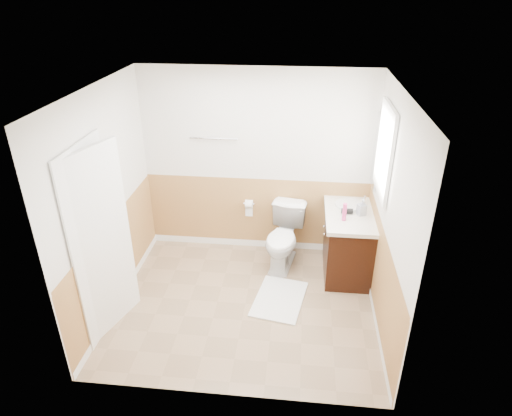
# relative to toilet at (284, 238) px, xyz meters

# --- Properties ---
(floor) EXTENTS (3.00, 3.00, 0.00)m
(floor) POSITION_rel_toilet_xyz_m (-0.40, -0.88, -0.40)
(floor) COLOR #8C7051
(floor) RESTS_ON ground
(ceiling) EXTENTS (3.00, 3.00, 0.00)m
(ceiling) POSITION_rel_toilet_xyz_m (-0.40, -0.88, 2.10)
(ceiling) COLOR white
(ceiling) RESTS_ON floor
(wall_back) EXTENTS (3.00, 0.00, 3.00)m
(wall_back) POSITION_rel_toilet_xyz_m (-0.40, 0.42, 0.85)
(wall_back) COLOR silver
(wall_back) RESTS_ON floor
(wall_front) EXTENTS (3.00, 0.00, 3.00)m
(wall_front) POSITION_rel_toilet_xyz_m (-0.40, -2.18, 0.85)
(wall_front) COLOR silver
(wall_front) RESTS_ON floor
(wall_left) EXTENTS (0.00, 3.00, 3.00)m
(wall_left) POSITION_rel_toilet_xyz_m (-1.90, -0.88, 0.85)
(wall_left) COLOR silver
(wall_left) RESTS_ON floor
(wall_right) EXTENTS (0.00, 3.00, 3.00)m
(wall_right) POSITION_rel_toilet_xyz_m (1.10, -0.88, 0.85)
(wall_right) COLOR silver
(wall_right) RESTS_ON floor
(wainscot_back) EXTENTS (3.00, 0.00, 3.00)m
(wainscot_back) POSITION_rel_toilet_xyz_m (-0.40, 0.41, 0.10)
(wainscot_back) COLOR #B87F49
(wainscot_back) RESTS_ON floor
(wainscot_front) EXTENTS (3.00, 0.00, 3.00)m
(wainscot_front) POSITION_rel_toilet_xyz_m (-0.40, -2.17, 0.10)
(wainscot_front) COLOR #B87F49
(wainscot_front) RESTS_ON floor
(wainscot_left) EXTENTS (0.00, 2.60, 2.60)m
(wainscot_left) POSITION_rel_toilet_xyz_m (-1.88, -0.88, 0.10)
(wainscot_left) COLOR #B87F49
(wainscot_left) RESTS_ON floor
(wainscot_right) EXTENTS (0.00, 2.60, 2.60)m
(wainscot_right) POSITION_rel_toilet_xyz_m (1.09, -0.88, 0.10)
(wainscot_right) COLOR #B87F49
(wainscot_right) RESTS_ON floor
(toilet) EXTENTS (0.58, 0.85, 0.80)m
(toilet) POSITION_rel_toilet_xyz_m (0.00, 0.00, 0.00)
(toilet) COLOR white
(toilet) RESTS_ON floor
(bath_mat) EXTENTS (0.68, 0.88, 0.02)m
(bath_mat) POSITION_rel_toilet_xyz_m (0.00, -0.76, -0.39)
(bath_mat) COLOR white
(bath_mat) RESTS_ON floor
(vanity_cabinet) EXTENTS (0.55, 1.10, 0.80)m
(vanity_cabinet) POSITION_rel_toilet_xyz_m (0.82, 0.00, 0.00)
(vanity_cabinet) COLOR black
(vanity_cabinet) RESTS_ON floor
(vanity_knob_left) EXTENTS (0.03, 0.03, 0.03)m
(vanity_knob_left) POSITION_rel_toilet_xyz_m (0.52, -0.10, 0.15)
(vanity_knob_left) COLOR silver
(vanity_knob_left) RESTS_ON vanity_cabinet
(vanity_knob_right) EXTENTS (0.03, 0.03, 0.03)m
(vanity_knob_right) POSITION_rel_toilet_xyz_m (0.52, 0.10, 0.15)
(vanity_knob_right) COLOR silver
(vanity_knob_right) RESTS_ON vanity_cabinet
(countertop) EXTENTS (0.60, 1.15, 0.05)m
(countertop) POSITION_rel_toilet_xyz_m (0.81, 0.00, 0.43)
(countertop) COLOR white
(countertop) RESTS_ON vanity_cabinet
(sink_basin) EXTENTS (0.36, 0.36, 0.02)m
(sink_basin) POSITION_rel_toilet_xyz_m (0.82, 0.15, 0.46)
(sink_basin) COLOR silver
(sink_basin) RESTS_ON countertop
(faucet) EXTENTS (0.02, 0.02, 0.14)m
(faucet) POSITION_rel_toilet_xyz_m (1.00, 0.15, 0.52)
(faucet) COLOR silver
(faucet) RESTS_ON countertop
(lotion_bottle) EXTENTS (0.05, 0.05, 0.22)m
(lotion_bottle) POSITION_rel_toilet_xyz_m (0.72, -0.26, 0.56)
(lotion_bottle) COLOR #DB3881
(lotion_bottle) RESTS_ON countertop
(soap_dispenser) EXTENTS (0.12, 0.12, 0.21)m
(soap_dispenser) POSITION_rel_toilet_xyz_m (0.94, -0.09, 0.55)
(soap_dispenser) COLOR #9CA2B0
(soap_dispenser) RESTS_ON countertop
(hair_dryer_body) EXTENTS (0.14, 0.07, 0.07)m
(hair_dryer_body) POSITION_rel_toilet_xyz_m (0.77, -0.08, 0.49)
(hair_dryer_body) COLOR black
(hair_dryer_body) RESTS_ON countertop
(hair_dryer_handle) EXTENTS (0.03, 0.03, 0.07)m
(hair_dryer_handle) POSITION_rel_toilet_xyz_m (0.74, -0.09, 0.46)
(hair_dryer_handle) COLOR black
(hair_dryer_handle) RESTS_ON countertop
(mirror_panel) EXTENTS (0.02, 0.35, 0.90)m
(mirror_panel) POSITION_rel_toilet_xyz_m (1.08, 0.22, 1.15)
(mirror_panel) COLOR silver
(mirror_panel) RESTS_ON wall_right
(window_frame) EXTENTS (0.04, 0.80, 1.00)m
(window_frame) POSITION_rel_toilet_xyz_m (1.07, -0.29, 1.35)
(window_frame) COLOR white
(window_frame) RESTS_ON wall_right
(window_glass) EXTENTS (0.01, 0.70, 0.90)m
(window_glass) POSITION_rel_toilet_xyz_m (1.09, -0.29, 1.35)
(window_glass) COLOR white
(window_glass) RESTS_ON wall_right
(door) EXTENTS (0.29, 0.78, 2.04)m
(door) POSITION_rel_toilet_xyz_m (-1.80, -1.33, 0.62)
(door) COLOR white
(door) RESTS_ON wall_left
(door_frame) EXTENTS (0.02, 0.92, 2.10)m
(door_frame) POSITION_rel_toilet_xyz_m (-1.87, -1.33, 0.63)
(door_frame) COLOR white
(door_frame) RESTS_ON wall_left
(door_knob) EXTENTS (0.06, 0.06, 0.06)m
(door_knob) POSITION_rel_toilet_xyz_m (-1.74, -1.00, 0.55)
(door_knob) COLOR silver
(door_knob) RESTS_ON door
(towel_bar) EXTENTS (0.62, 0.02, 0.02)m
(towel_bar) POSITION_rel_toilet_xyz_m (-0.95, 0.37, 1.20)
(towel_bar) COLOR silver
(towel_bar) RESTS_ON wall_back
(tp_holder_bar) EXTENTS (0.14, 0.02, 0.02)m
(tp_holder_bar) POSITION_rel_toilet_xyz_m (-0.50, 0.35, 0.30)
(tp_holder_bar) COLOR silver
(tp_holder_bar) RESTS_ON wall_back
(tp_roll) EXTENTS (0.10, 0.11, 0.11)m
(tp_roll) POSITION_rel_toilet_xyz_m (-0.50, 0.35, 0.30)
(tp_roll) COLOR white
(tp_roll) RESTS_ON tp_holder_bar
(tp_sheet) EXTENTS (0.10, 0.01, 0.16)m
(tp_sheet) POSITION_rel_toilet_xyz_m (-0.50, 0.35, 0.19)
(tp_sheet) COLOR white
(tp_sheet) RESTS_ON tp_roll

